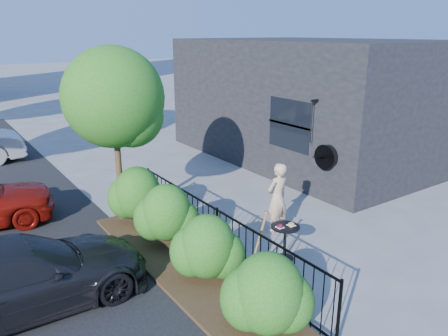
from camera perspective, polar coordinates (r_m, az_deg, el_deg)
ground at (r=9.49m, az=6.76°, el=-9.35°), size 120.00×120.00×0.00m
shop_building at (r=15.71m, az=11.41°, el=8.82°), size 6.22×9.00×4.00m
fence at (r=8.42m, az=-0.91°, el=-8.63°), size 0.05×6.05×1.10m
planting_bed at (r=8.34m, az=-5.00°, el=-13.01°), size 1.30×6.00×0.08m
shrubs at (r=8.15m, az=-4.86°, el=-8.51°), size 1.10×5.60×1.24m
patio_tree at (r=9.80m, az=-13.73°, el=8.17°), size 2.20×2.20×3.94m
cafe_table at (r=8.58m, az=7.97°, el=-8.85°), size 0.56×0.56×0.74m
woman at (r=9.61m, az=6.99°, el=-3.89°), size 0.61×0.44×1.57m
shovel at (r=7.91m, az=4.28°, el=-10.53°), size 0.43×0.16×1.27m
car_darkgrey at (r=7.72m, az=-25.34°, el=-12.73°), size 4.11×1.69×1.19m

